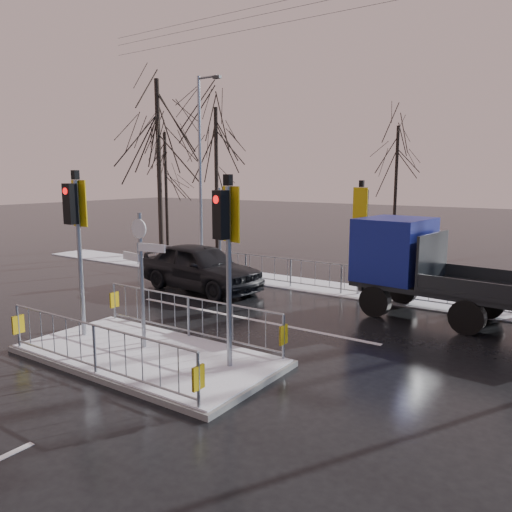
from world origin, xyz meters
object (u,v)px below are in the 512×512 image
Objects in this scene: traffic_island at (147,341)px; flatbed_truck at (422,265)px; street_lamp_left at (201,165)px; car_far_lane at (200,267)px.

flatbed_truck is at bearing 59.91° from traffic_island.
flatbed_truck is 0.76× the size of street_lamp_left.
street_lamp_left reaches higher than traffic_island.
street_lamp_left is (-6.42, 9.49, 4.10)m from traffic_island.
traffic_island is 0.97× the size of flatbed_truck.
car_far_lane is 5.97m from street_lamp_left.
street_lamp_left is (-10.42, 2.58, 3.01)m from flatbed_truck.
traffic_island reaches higher than car_far_lane.
traffic_island reaches higher than flatbed_truck.
street_lamp_left is at bearing 124.07° from traffic_island.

